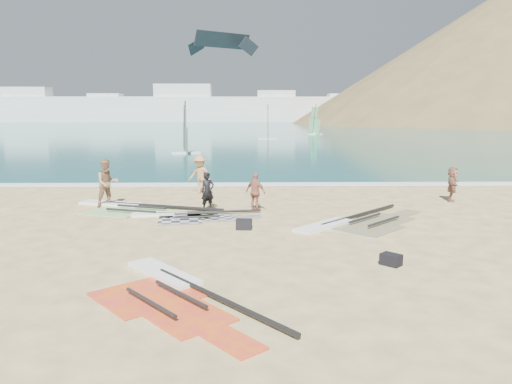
{
  "coord_description": "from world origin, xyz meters",
  "views": [
    {
      "loc": [
        0.27,
        -14.35,
        4.05
      ],
      "look_at": [
        0.64,
        4.0,
        1.0
      ],
      "focal_mm": 35.0,
      "sensor_mm": 36.0,
      "label": 1
    }
  ],
  "objects_px": {
    "beachgoer_right": "(452,184)",
    "gear_bag_near": "(244,224)",
    "rig_green": "(132,208)",
    "rig_red": "(172,292)",
    "beachgoer_left": "(107,183)",
    "rig_grey": "(185,216)",
    "rig_orange": "(356,223)",
    "person_wetsuit": "(208,192)",
    "beachgoer_mid": "(200,175)",
    "gear_bag_far": "(391,260)",
    "beachgoer_back": "(256,192)"
  },
  "relations": [
    {
      "from": "beachgoer_mid",
      "to": "gear_bag_far",
      "type": "bearing_deg",
      "value": -32.89
    },
    {
      "from": "rig_orange",
      "to": "gear_bag_far",
      "type": "height_order",
      "value": "gear_bag_far"
    },
    {
      "from": "beachgoer_left",
      "to": "beachgoer_right",
      "type": "distance_m",
      "value": 14.99
    },
    {
      "from": "beachgoer_mid",
      "to": "beachgoer_back",
      "type": "bearing_deg",
      "value": -29.13
    },
    {
      "from": "rig_grey",
      "to": "rig_orange",
      "type": "relative_size",
      "value": 0.92
    },
    {
      "from": "beachgoer_left",
      "to": "gear_bag_far",
      "type": "bearing_deg",
      "value": -74.27
    },
    {
      "from": "rig_grey",
      "to": "gear_bag_far",
      "type": "xyz_separation_m",
      "value": [
        6.12,
        -5.98,
        0.1
      ]
    },
    {
      "from": "gear_bag_far",
      "to": "beachgoer_back",
      "type": "relative_size",
      "value": 0.33
    },
    {
      "from": "rig_green",
      "to": "person_wetsuit",
      "type": "bearing_deg",
      "value": 13.62
    },
    {
      "from": "rig_grey",
      "to": "beachgoer_left",
      "type": "bearing_deg",
      "value": 140.43
    },
    {
      "from": "rig_green",
      "to": "gear_bag_near",
      "type": "relative_size",
      "value": 11.74
    },
    {
      "from": "person_wetsuit",
      "to": "beachgoer_mid",
      "type": "bearing_deg",
      "value": 71.05
    },
    {
      "from": "rig_green",
      "to": "beachgoer_right",
      "type": "distance_m",
      "value": 13.95
    },
    {
      "from": "rig_red",
      "to": "gear_bag_far",
      "type": "relative_size",
      "value": 10.7
    },
    {
      "from": "rig_grey",
      "to": "beachgoer_left",
      "type": "distance_m",
      "value": 4.25
    },
    {
      "from": "beachgoer_mid",
      "to": "rig_green",
      "type": "bearing_deg",
      "value": -93.83
    },
    {
      "from": "rig_green",
      "to": "beachgoer_mid",
      "type": "distance_m",
      "value": 4.62
    },
    {
      "from": "rig_red",
      "to": "gear_bag_far",
      "type": "bearing_deg",
      "value": 69.81
    },
    {
      "from": "rig_red",
      "to": "gear_bag_near",
      "type": "relative_size",
      "value": 10.11
    },
    {
      "from": "rig_grey",
      "to": "beachgoer_right",
      "type": "xyz_separation_m",
      "value": [
        11.46,
        3.14,
        0.72
      ]
    },
    {
      "from": "rig_red",
      "to": "person_wetsuit",
      "type": "xyz_separation_m",
      "value": [
        0.11,
        9.24,
        0.73
      ]
    },
    {
      "from": "rig_red",
      "to": "gear_bag_far",
      "type": "distance_m",
      "value": 5.8
    },
    {
      "from": "beachgoer_right",
      "to": "beachgoer_back",
      "type": "bearing_deg",
      "value": 126.61
    },
    {
      "from": "rig_red",
      "to": "gear_bag_far",
      "type": "xyz_separation_m",
      "value": [
        5.46,
        1.95,
        0.1
      ]
    },
    {
      "from": "rig_red",
      "to": "beachgoer_right",
      "type": "distance_m",
      "value": 15.49
    },
    {
      "from": "rig_green",
      "to": "beachgoer_mid",
      "type": "bearing_deg",
      "value": 75.51
    },
    {
      "from": "gear_bag_far",
      "to": "person_wetsuit",
      "type": "bearing_deg",
      "value": 126.31
    },
    {
      "from": "rig_grey",
      "to": "beachgoer_back",
      "type": "relative_size",
      "value": 3.23
    },
    {
      "from": "rig_red",
      "to": "beachgoer_left",
      "type": "height_order",
      "value": "beachgoer_left"
    },
    {
      "from": "beachgoer_right",
      "to": "gear_bag_near",
      "type": "bearing_deg",
      "value": 142.69
    },
    {
      "from": "beachgoer_left",
      "to": "beachgoer_right",
      "type": "xyz_separation_m",
      "value": [
        14.96,
        0.92,
        -0.23
      ]
    },
    {
      "from": "beachgoer_back",
      "to": "beachgoer_right",
      "type": "relative_size",
      "value": 1.01
    },
    {
      "from": "gear_bag_near",
      "to": "gear_bag_far",
      "type": "relative_size",
      "value": 1.06
    },
    {
      "from": "rig_red",
      "to": "beachgoer_back",
      "type": "xyz_separation_m",
      "value": [
        2.04,
        9.1,
        0.73
      ]
    },
    {
      "from": "rig_orange",
      "to": "rig_grey",
      "type": "bearing_deg",
      "value": 123.52
    },
    {
      "from": "rig_orange",
      "to": "beachgoer_back",
      "type": "distance_m",
      "value": 4.33
    },
    {
      "from": "beachgoer_left",
      "to": "beachgoer_back",
      "type": "height_order",
      "value": "beachgoer_left"
    },
    {
      "from": "gear_bag_far",
      "to": "rig_green",
      "type": "bearing_deg",
      "value": 138.35
    },
    {
      "from": "beachgoer_right",
      "to": "beachgoer_mid",
      "type": "bearing_deg",
      "value": 102.79
    },
    {
      "from": "rig_green",
      "to": "rig_red",
      "type": "xyz_separation_m",
      "value": [
        3.03,
        -9.51,
        -0.0
      ]
    },
    {
      "from": "rig_red",
      "to": "gear_bag_near",
      "type": "xyz_separation_m",
      "value": [
        1.58,
        6.01,
        0.12
      ]
    },
    {
      "from": "rig_red",
      "to": "rig_green",
      "type": "bearing_deg",
      "value": 157.87
    },
    {
      "from": "beachgoer_left",
      "to": "rig_grey",
      "type": "bearing_deg",
      "value": -66.15
    },
    {
      "from": "rig_grey",
      "to": "gear_bag_far",
      "type": "relative_size",
      "value": 9.9
    },
    {
      "from": "beachgoer_left",
      "to": "rig_red",
      "type": "bearing_deg",
      "value": -101.57
    },
    {
      "from": "rig_red",
      "to": "beachgoer_back",
      "type": "relative_size",
      "value": 3.5
    },
    {
      "from": "rig_orange",
      "to": "beachgoer_mid",
      "type": "relative_size",
      "value": 2.9
    },
    {
      "from": "beachgoer_right",
      "to": "gear_bag_far",
      "type": "bearing_deg",
      "value": 173.58
    },
    {
      "from": "person_wetsuit",
      "to": "beachgoer_left",
      "type": "xyz_separation_m",
      "value": [
        -4.26,
        0.91,
        0.22
      ]
    },
    {
      "from": "rig_red",
      "to": "beachgoer_right",
      "type": "relative_size",
      "value": 3.52
    }
  ]
}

